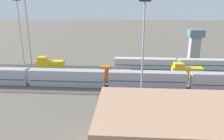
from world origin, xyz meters
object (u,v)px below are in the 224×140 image
train_on_track_0 (204,64)px  light_mast_2 (19,22)px  train_on_track_1 (50,65)px  train_on_track_4 (107,79)px  train_on_track_3 (114,75)px  light_mast_0 (26,15)px  control_tower (195,43)px  train_on_track_2 (186,72)px  light_mast_1 (144,37)px

train_on_track_0 → light_mast_2: light_mast_2 is taller
train_on_track_1 → train_on_track_4: (-22.53, 15.00, 0.43)m
train_on_track_3 → light_mast_0: bearing=-26.4°
light_mast_2 → control_tower: (-69.91, -9.29, -8.81)m
train_on_track_2 → control_tower: (-8.11, -22.06, 5.68)m
train_on_track_1 → control_tower: 59.35m
train_on_track_4 → light_mast_1: light_mast_1 is taller
train_on_track_2 → control_tower: bearing=-110.2°
train_on_track_1 → train_on_track_2: bearing=174.1°
light_mast_1 → control_tower: (-24.05, -40.66, -9.04)m
light_mast_2 → control_tower: light_mast_2 is taller
light_mast_1 → train_on_track_4: bearing=-40.8°
train_on_track_2 → light_mast_0: 62.18m
train_on_track_1 → light_mast_1: 42.78m
train_on_track_0 → train_on_track_4: (34.83, 20.00, 0.50)m
train_on_track_0 → control_tower: control_tower is taller
train_on_track_3 → control_tower: 42.32m
train_on_track_2 → train_on_track_0: bearing=-131.7°
train_on_track_0 → light_mast_0: 69.61m
train_on_track_1 → control_tower: bearing=-163.2°
train_on_track_2 → light_mast_0: size_ratio=0.32×
light_mast_2 → control_tower: bearing=-172.4°
train_on_track_3 → light_mast_2: size_ratio=0.39×
train_on_track_3 → train_on_track_1: 26.48m
train_on_track_3 → train_on_track_2: bearing=-168.2°
light_mast_1 → control_tower: bearing=-120.6°
train_on_track_0 → train_on_track_3: train_on_track_3 is taller
train_on_track_2 → train_on_track_1: bearing=-5.9°
train_on_track_4 → light_mast_2: bearing=-32.4°
train_on_track_3 → control_tower: (-32.04, -27.06, 5.68)m
light_mast_1 → light_mast_2: 55.56m
light_mast_2 → train_on_track_4: bearing=147.6°
train_on_track_3 → train_on_track_4: 5.40m
train_on_track_2 → train_on_track_1: same height
train_on_track_4 → control_tower: 47.05m
train_on_track_2 → light_mast_1: 28.58m
train_on_track_4 → train_on_track_0: bearing=-150.1°
train_on_track_2 → light_mast_2: 64.75m
train_on_track_4 → light_mast_2: size_ratio=3.68×
control_tower → train_on_track_0: bearing=93.8°
train_on_track_1 → light_mast_2: (13.35, -7.77, 14.49)m
light_mast_1 → light_mast_2: light_mast_1 is taller
light_mast_1 → control_tower: size_ratio=1.97×
train_on_track_2 → light_mast_0: (58.40, -12.15, 17.52)m
train_on_track_1 → light_mast_2: 21.19m
train_on_track_1 → train_on_track_4: size_ratio=0.10×
control_tower → train_on_track_3: bearing=40.2°
train_on_track_2 → train_on_track_1: 48.71m
control_tower → light_mast_1: bearing=59.4°
train_on_track_3 → train_on_track_1: size_ratio=1.00×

